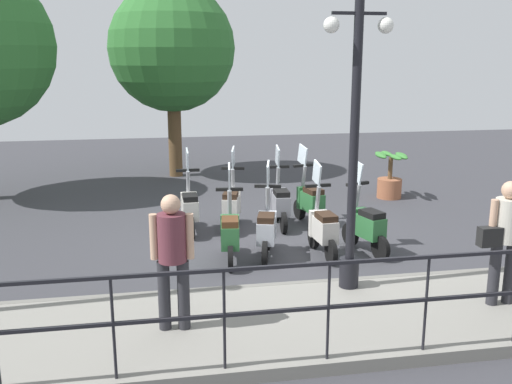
% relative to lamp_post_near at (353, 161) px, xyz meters
% --- Properties ---
extents(ground_plane, '(28.00, 28.00, 0.00)m').
position_rel_lamp_post_near_xyz_m(ground_plane, '(2.40, 0.32, -1.88)').
color(ground_plane, '#38383D').
extents(promenade_walkway, '(2.20, 20.00, 0.15)m').
position_rel_lamp_post_near_xyz_m(promenade_walkway, '(-0.75, 0.32, -1.81)').
color(promenade_walkway, gray).
rests_on(promenade_walkway, ground_plane).
extents(fence_railing, '(0.04, 16.03, 1.07)m').
position_rel_lamp_post_near_xyz_m(fence_railing, '(-1.80, 0.32, -1.00)').
color(fence_railing, black).
rests_on(fence_railing, promenade_walkway).
extents(lamp_post_near, '(0.26, 0.90, 3.94)m').
position_rel_lamp_post_near_xyz_m(lamp_post_near, '(0.00, 0.00, 0.00)').
color(lamp_post_near, black).
rests_on(lamp_post_near, promenade_walkway).
extents(pedestrian_with_bag, '(0.33, 0.65, 1.59)m').
position_rel_lamp_post_near_xyz_m(pedestrian_with_bag, '(-0.87, -1.69, -0.81)').
color(pedestrian_with_bag, '#28282D').
rests_on(pedestrian_with_bag, promenade_walkway).
extents(pedestrian_distant, '(0.36, 0.49, 1.59)m').
position_rel_lamp_post_near_xyz_m(pedestrian_distant, '(-0.83, 2.38, -0.80)').
color(pedestrian_distant, '#28282D').
rests_on(pedestrian_distant, promenade_walkway).
extents(tree_distant, '(3.34, 3.34, 5.10)m').
position_rel_lamp_post_near_xyz_m(tree_distant, '(8.64, 1.99, 1.53)').
color(tree_distant, brown).
rests_on(tree_distant, ground_plane).
extents(potted_palm, '(1.06, 0.66, 1.05)m').
position_rel_lamp_post_near_xyz_m(potted_palm, '(5.22, -2.80, -1.44)').
color(potted_palm, '#9E5B3D').
rests_on(potted_palm, ground_plane).
extents(scooter_near_0, '(1.20, 0.54, 1.54)m').
position_rel_lamp_post_near_xyz_m(scooter_near_0, '(1.68, -0.87, -1.40)').
color(scooter_near_0, black).
rests_on(scooter_near_0, ground_plane).
extents(scooter_near_1, '(1.23, 0.44, 1.54)m').
position_rel_lamp_post_near_xyz_m(scooter_near_1, '(1.65, -0.12, -1.40)').
color(scooter_near_1, black).
rests_on(scooter_near_1, ground_plane).
extents(scooter_near_2, '(1.21, 0.52, 1.54)m').
position_rel_lamp_post_near_xyz_m(scooter_near_2, '(1.75, 0.80, -1.40)').
color(scooter_near_2, black).
rests_on(scooter_near_2, ground_plane).
extents(scooter_near_3, '(1.23, 0.44, 1.54)m').
position_rel_lamp_post_near_xyz_m(scooter_near_3, '(1.63, 1.41, -1.40)').
color(scooter_near_3, black).
rests_on(scooter_near_3, ground_plane).
extents(scooter_far_0, '(1.22, 0.50, 1.54)m').
position_rel_lamp_post_near_xyz_m(scooter_far_0, '(3.43, -0.39, -1.40)').
color(scooter_far_0, black).
rests_on(scooter_far_0, ground_plane).
extents(scooter_far_1, '(1.23, 0.44, 1.54)m').
position_rel_lamp_post_near_xyz_m(scooter_far_1, '(3.37, 0.22, -1.40)').
color(scooter_far_1, black).
rests_on(scooter_far_1, ground_plane).
extents(scooter_far_2, '(1.21, 0.52, 1.54)m').
position_rel_lamp_post_near_xyz_m(scooter_far_2, '(3.38, 1.15, -1.40)').
color(scooter_far_2, black).
rests_on(scooter_far_2, ground_plane).
extents(scooter_far_3, '(1.23, 0.44, 1.54)m').
position_rel_lamp_post_near_xyz_m(scooter_far_3, '(3.33, 1.94, -1.40)').
color(scooter_far_3, black).
rests_on(scooter_far_3, ground_plane).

